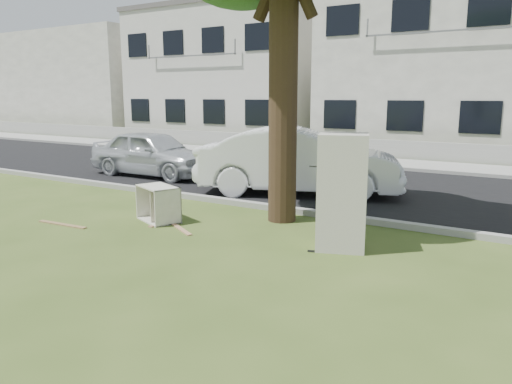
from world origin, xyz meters
The scene contains 16 objects.
ground centered at (0.00, 0.00, 0.00)m, with size 120.00×120.00×0.00m, color #3A4E1C.
road centered at (0.00, 6.00, 0.01)m, with size 120.00×7.00×0.01m, color black.
kerb_near centered at (0.00, 2.45, 0.00)m, with size 120.00×0.18×0.12m, color gray.
kerb_far centered at (0.00, 9.55, 0.00)m, with size 120.00×0.18×0.12m, color gray.
sidewalk centered at (0.00, 11.00, 0.01)m, with size 120.00×2.80×0.01m, color gray.
low_wall centered at (0.00, 12.60, 0.35)m, with size 120.00×0.15×0.70m, color gray.
townhouse_left centered at (-12.00, 17.50, 3.52)m, with size 10.20×8.16×7.04m.
townhouse_center centered at (0.00, 17.50, 3.72)m, with size 11.22×8.16×7.44m.
filler_left centered at (-26.00, 18.00, 3.20)m, with size 16.00×9.00×6.40m, color silver.
fridge centered at (1.26, 0.74, 0.91)m, with size 0.75×0.70×1.82m, color beige.
cabinet centered at (-2.40, 0.49, 0.34)m, with size 0.88×0.55×0.69m, color white.
plank_a centered at (-3.72, -0.71, 0.01)m, with size 1.18×0.10×0.02m, color olive.
plank_b centered at (-1.60, 0.21, 0.01)m, with size 0.88×0.09×0.02m, color tan.
plank_c centered at (-2.22, 0.44, 0.01)m, with size 0.83×0.09×0.02m, color #A3775A.
car_center centered at (-1.34, 4.34, 0.81)m, with size 1.72×4.94×1.63m, color white.
car_left centered at (-6.35, 4.52, 0.69)m, with size 1.63×4.04×1.38m, color #B8BCC0.
Camera 1 is at (4.18, -6.48, 2.40)m, focal length 35.00 mm.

